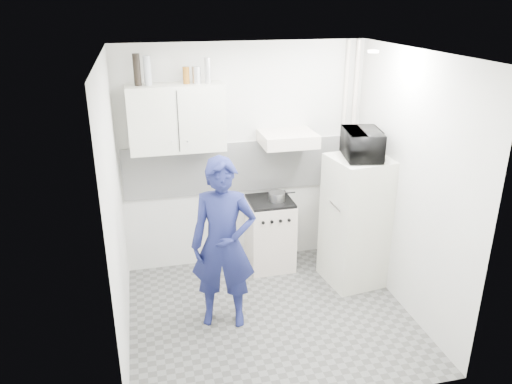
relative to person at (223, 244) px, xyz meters
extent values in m
plane|color=slate|center=(0.46, -0.03, -0.85)|extent=(2.80, 2.80, 0.00)
plane|color=white|center=(0.46, -0.03, 1.75)|extent=(2.80, 2.80, 0.00)
plane|color=silver|center=(0.46, 1.22, 0.45)|extent=(2.80, 0.00, 2.80)
plane|color=silver|center=(-0.94, -0.03, 0.45)|extent=(0.00, 2.60, 2.60)
plane|color=silver|center=(1.86, -0.03, 0.45)|extent=(0.00, 2.60, 2.60)
imported|color=#181D51|center=(0.00, 0.00, 0.00)|extent=(0.70, 0.55, 1.71)
cube|color=silver|center=(0.71, 0.97, -0.44)|extent=(0.52, 0.52, 0.83)
cube|color=silver|center=(1.56, 0.44, -0.12)|extent=(0.68, 0.68, 1.46)
cube|color=black|center=(0.71, 0.97, -0.01)|extent=(0.50, 0.50, 0.03)
cylinder|color=silver|center=(0.78, 0.92, 0.06)|extent=(0.19, 0.19, 0.10)
imported|color=black|center=(1.56, 0.44, 0.76)|extent=(0.59, 0.46, 0.30)
cylinder|color=black|center=(-0.66, 1.04, 1.50)|extent=(0.07, 0.07, 0.31)
cylinder|color=#B2B7BC|center=(-0.56, 1.04, 1.49)|extent=(0.08, 0.08, 0.29)
cylinder|color=brown|center=(-0.17, 1.04, 1.43)|extent=(0.07, 0.07, 0.17)
cylinder|color=silver|center=(-0.06, 1.04, 1.43)|extent=(0.09, 0.09, 0.17)
cylinder|color=silver|center=(0.05, 1.04, 1.48)|extent=(0.06, 0.06, 0.26)
cube|color=silver|center=(-0.29, 1.04, 1.00)|extent=(1.00, 0.35, 0.70)
cube|color=silver|center=(0.91, 0.97, 0.72)|extent=(0.60, 0.50, 0.14)
cube|color=white|center=(0.46, 1.20, 0.35)|extent=(2.74, 0.03, 0.60)
cylinder|color=silver|center=(1.76, 1.14, 0.45)|extent=(0.05, 0.05, 2.60)
cylinder|color=silver|center=(1.64, 1.14, 0.45)|extent=(0.04, 0.04, 2.60)
cylinder|color=white|center=(1.46, 0.17, 1.72)|extent=(0.10, 0.10, 0.02)
camera|label=1|loc=(-0.67, -4.16, 2.19)|focal=35.00mm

